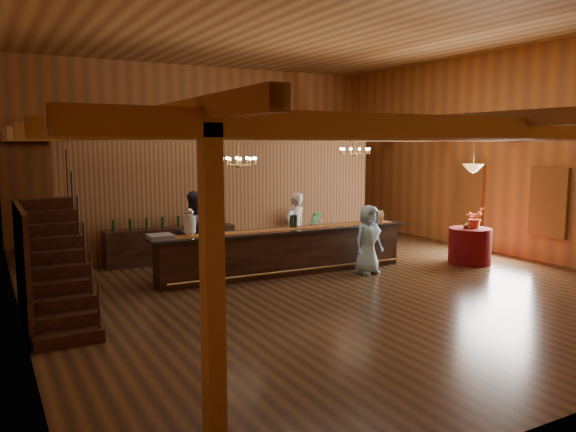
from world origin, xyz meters
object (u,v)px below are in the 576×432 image
round_table (470,246)px  pendant_lamp (473,168)px  raffle_drum (377,216)px  chandelier_right (355,151)px  backbar_shelf (171,245)px  tasting_bar (284,251)px  floor_plant (312,230)px  staff_second (194,234)px  chandelier_left (238,161)px  guest (368,239)px  beverage_dispenser (190,223)px  bartender (295,229)px

round_table → pendant_lamp: size_ratio=1.16×
raffle_drum → chandelier_right: bearing=77.7°
backbar_shelf → chandelier_right: 5.47m
backbar_shelf → tasting_bar: bearing=-47.0°
floor_plant → staff_second: bearing=-159.9°
pendant_lamp → staff_second: size_ratio=0.46×
tasting_bar → chandelier_left: 2.34m
raffle_drum → backbar_shelf: 5.23m
staff_second → backbar_shelf: bearing=-102.9°
guest → floor_plant: size_ratio=1.42×
chandelier_left → floor_plant: chandelier_left is taller
beverage_dispenser → chandelier_left: chandelier_left is taller
backbar_shelf → floor_plant: (4.09, -0.09, 0.11)m
bartender → backbar_shelf: bearing=-50.7°
round_table → bartender: (-3.90, 2.04, 0.45)m
backbar_shelf → chandelier_right: bearing=-9.0°
backbar_shelf → chandelier_left: chandelier_left is taller
pendant_lamp → floor_plant: bearing=124.4°
raffle_drum → backbar_shelf: raffle_drum is taller
pendant_lamp → guest: (-2.90, 0.35, -1.60)m
guest → chandelier_left: bearing=149.9°
backbar_shelf → floor_plant: floor_plant is taller
round_table → chandelier_right: bearing=124.6°
bartender → floor_plant: bartender is taller
raffle_drum → chandelier_left: bearing=173.6°
pendant_lamp → chandelier_left: bearing=164.9°
guest → pendant_lamp: bearing=-14.1°
bartender → floor_plant: bearing=-151.6°
chandelier_right → floor_plant: (-0.71, 1.06, -2.24)m
backbar_shelf → chandelier_left: bearing=-62.7°
chandelier_right → pendant_lamp: same height
beverage_dispenser → guest: beverage_dispenser is taller
backbar_shelf → guest: guest is taller
chandelier_left → chandelier_right: bearing=14.7°
tasting_bar → chandelier_left: bearing=168.0°
chandelier_left → chandelier_right: (3.89, 1.02, 0.18)m
tasting_bar → floor_plant: floor_plant is taller
beverage_dispenser → guest: 4.11m
guest → tasting_bar: bearing=145.1°
round_table → guest: bearing=173.0°
round_table → chandelier_right: (-1.75, 2.54, 2.35)m
chandelier_right → round_table: bearing=-55.4°
tasting_bar → raffle_drum: raffle_drum is taller
chandelier_right → bartender: size_ratio=0.45×
round_table → staff_second: size_ratio=0.54×
raffle_drum → pendant_lamp: bearing=-28.4°
backbar_shelf → guest: size_ratio=2.01×
staff_second → bartender: bearing=163.5°
tasting_bar → round_table: bearing=-13.1°
chandelier_left → bartender: 2.50m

